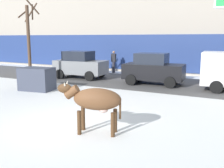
{
  "coord_description": "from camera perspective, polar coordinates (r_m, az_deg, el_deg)",
  "views": [
    {
      "loc": [
        4.9,
        -6.28,
        2.75
      ],
      "look_at": [
        0.57,
        1.97,
        1.1
      ],
      "focal_mm": 41.9,
      "sensor_mm": 36.0,
      "label": 1
    }
  ],
  "objects": [
    {
      "name": "ground_plane",
      "position": [
        8.43,
        -9.84,
        -9.16
      ],
      "size": [
        120.0,
        120.0,
        0.0
      ],
      "primitive_type": "plane",
      "color": "white"
    },
    {
      "name": "road_strip",
      "position": [
        16.26,
        9.74,
        0.18
      ],
      "size": [
        60.0,
        5.6,
        0.01
      ],
      "primitive_type": "cube",
      "color": "#514F4C",
      "rests_on": "ground"
    },
    {
      "name": "cow_brown",
      "position": [
        7.52,
        -3.77,
        -3.5
      ],
      "size": [
        1.93,
        0.99,
        1.54
      ],
      "color": "brown",
      "rests_on": "ground"
    },
    {
      "name": "car_grey_hatchback",
      "position": [
        18.12,
        -6.96,
        4.2
      ],
      "size": [
        3.62,
        2.13,
        1.86
      ],
      "color": "slate",
      "rests_on": "ground"
    },
    {
      "name": "car_black_hatchback",
      "position": [
        15.74,
        9.0,
        3.28
      ],
      "size": [
        3.62,
        2.13,
        1.86
      ],
      "color": "black",
      "rests_on": "ground"
    },
    {
      "name": "pedestrian_near_billboard",
      "position": [
        20.71,
        0.37,
        4.87
      ],
      "size": [
        0.36,
        0.24,
        1.73
      ],
      "color": "#282833",
      "rests_on": "ground"
    },
    {
      "name": "bare_tree_right_lot",
      "position": [
        16.65,
        -17.66,
        9.3
      ],
      "size": [
        1.27,
        1.27,
        5.22
      ],
      "color": "#4C3828",
      "rests_on": "ground"
    },
    {
      "name": "dumpster",
      "position": [
        14.39,
        -16.06,
        1.06
      ],
      "size": [
        1.85,
        1.36,
        1.2
      ],
      "primitive_type": "cube",
      "rotation": [
        0.0,
        0.0,
        0.16
      ],
      "color": "#383D4C",
      "rests_on": "ground"
    }
  ]
}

